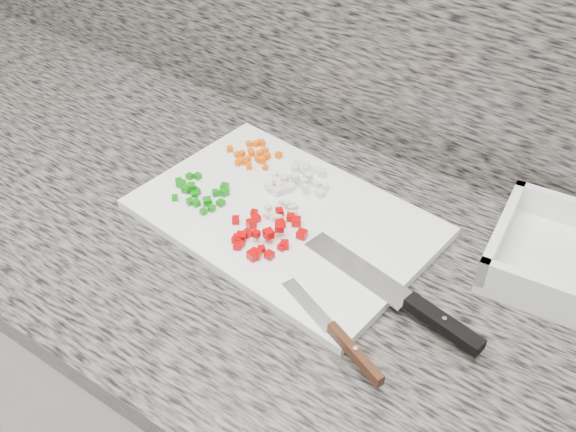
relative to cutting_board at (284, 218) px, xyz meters
name	(u,v)px	position (x,y,z in m)	size (l,w,h in m)	color
cabinet	(274,414)	(0.00, -0.05, -0.48)	(3.92, 0.62, 0.86)	white
countertop	(270,249)	(0.00, -0.05, -0.03)	(3.96, 0.64, 0.04)	#625E56
cutting_board	(284,218)	(0.00, 0.00, 0.00)	(0.44, 0.29, 0.01)	white
carrot_pile	(254,154)	(-0.13, 0.09, 0.01)	(0.09, 0.08, 0.02)	#F25C05
onion_pile	(294,180)	(-0.03, 0.07, 0.01)	(0.10, 0.11, 0.02)	silver
green_pepper_pile	(201,192)	(-0.13, -0.04, 0.01)	(0.10, 0.08, 0.02)	#0C7C0B
red_pepper_pile	(265,234)	(0.01, -0.06, 0.01)	(0.11, 0.11, 0.02)	#BE0204
garlic_pile	(279,213)	(-0.01, -0.01, 0.01)	(0.05, 0.05, 0.01)	beige
chef_knife	(412,304)	(0.24, -0.06, 0.01)	(0.28, 0.09, 0.02)	silver
paring_knife	(342,340)	(0.20, -0.16, 0.01)	(0.19, 0.09, 0.02)	silver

